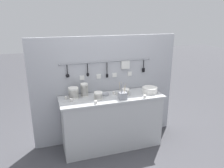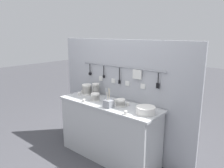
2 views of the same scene
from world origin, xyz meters
name	(u,v)px [view 1 (image 1 of 2)]	position (x,y,z in m)	size (l,w,h in m)	color
ground_plane	(112,145)	(0.00, 0.00, 0.00)	(20.00, 20.00, 0.00)	#424247
counter	(112,122)	(0.00, 0.00, 0.43)	(1.59, 0.51, 0.85)	#B7BABC
back_wall	(106,89)	(0.00, 0.29, 0.87)	(2.39, 0.09, 1.74)	#A8AAB2
bowl_stack_wide_centre	(125,92)	(0.22, 0.00, 0.90)	(0.12, 0.12, 0.10)	silver
bowl_stack_back_corner	(73,93)	(-0.56, 0.11, 0.93)	(0.15, 0.15, 0.16)	silver
bowl_stack_tall_left	(98,96)	(-0.22, -0.04, 0.91)	(0.13, 0.13, 0.11)	silver
bowl_stack_nested_right	(84,90)	(-0.39, 0.15, 0.95)	(0.11, 0.11, 0.20)	silver
plate_stack	(150,90)	(0.63, -0.02, 0.90)	(0.24, 0.24, 0.09)	silver
steel_mixing_bowl	(105,94)	(-0.08, 0.08, 0.87)	(0.12, 0.12, 0.03)	#93969E
cutlery_caddy	(122,95)	(0.12, -0.14, 0.91)	(0.12, 0.12, 0.26)	#93969E
cup_edge_near	(117,93)	(0.11, 0.05, 0.87)	(0.04, 0.04, 0.04)	silver
cup_back_left	(71,100)	(-0.62, -0.01, 0.87)	(0.04, 0.04, 0.04)	silver
cup_mid_row	(66,98)	(-0.68, 0.11, 0.87)	(0.04, 0.04, 0.04)	silver
cup_beside_plates	(114,93)	(0.06, 0.09, 0.87)	(0.04, 0.04, 0.04)	silver
cup_centre	(96,102)	(-0.30, -0.20, 0.87)	(0.04, 0.04, 0.04)	silver
cup_back_right	(145,96)	(0.45, -0.20, 0.87)	(0.04, 0.04, 0.04)	silver
cup_front_right	(127,92)	(0.28, 0.08, 0.87)	(0.04, 0.04, 0.04)	silver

